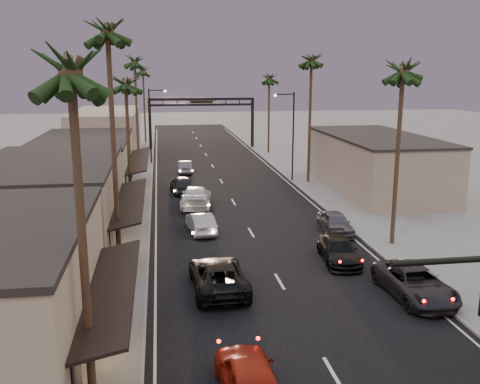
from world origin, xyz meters
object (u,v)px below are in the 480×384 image
object	(u,v)px
streetlight_left	(152,120)
oncoming_silver	(201,223)
streetlight_right	(291,129)
palm_ra	(404,64)
oncoming_red	(249,379)
arch	(202,110)
palm_la	(70,57)
palm_rb	(312,56)
palm_far	(143,68)
curbside_near	(415,283)
palm_lc	(125,79)
palm_rc	(269,75)
palm_lb	(107,24)
curbside_black	(339,250)
oncoming_pickup	(218,275)
palm_ld	(134,58)

from	to	relation	value
streetlight_left	oncoming_silver	xyz separation A→B (m)	(3.44, -29.42, -4.62)
streetlight_right	palm_ra	distance (m)	21.94
oncoming_red	arch	bearing A→B (deg)	-94.58
streetlight_left	palm_la	bearing A→B (deg)	-91.96
palm_rb	palm_far	distance (m)	37.98
streetlight_right	arch	bearing A→B (deg)	105.47
palm_rb	palm_la	bearing A→B (deg)	-116.17
palm_la	curbside_near	xyz separation A→B (m)	(14.80, 7.01, -10.68)
palm_lc	oncoming_red	bearing A→B (deg)	-79.14
streetlight_left	palm_la	distance (m)	49.41
palm_ra	streetlight_left	bearing A→B (deg)	114.54
streetlight_right	oncoming_red	bearing A→B (deg)	-105.88
palm_rc	oncoming_silver	distance (m)	38.68
streetlight_right	palm_far	size ratio (longest dim) A/B	0.68
palm_lb	curbside_black	distance (m)	17.98
palm_la	oncoming_red	bearing A→B (deg)	-2.20
streetlight_right	palm_la	xyz separation A→B (m)	(-15.52, -36.00, 6.11)
palm_ra	oncoming_red	bearing A→B (deg)	-128.24
streetlight_right	curbside_black	world-z (taller)	streetlight_right
streetlight_left	palm_lb	world-z (taller)	palm_lb
palm_rb	oncoming_pickup	size ratio (longest dim) A/B	2.46
arch	palm_la	xyz separation A→B (m)	(-8.60, -61.00, 5.91)
oncoming_red	oncoming_silver	size ratio (longest dim) A/B	1.14
oncoming_pickup	palm_ra	bearing A→B (deg)	-156.47
arch	oncoming_silver	distance (m)	41.84
streetlight_right	curbside_black	distance (m)	24.10
palm_ra	oncoming_red	world-z (taller)	palm_ra
palm_ra	palm_rb	bearing A→B (deg)	90.00
palm_ra	palm_rb	size ratio (longest dim) A/B	0.93
palm_la	palm_rb	size ratio (longest dim) A/B	0.93
palm_far	palm_la	bearing A→B (deg)	-90.25
palm_rc	oncoming_red	bearing A→B (deg)	-102.24
curbside_near	curbside_black	bearing A→B (deg)	108.48
palm_rb	streetlight_left	bearing A→B (deg)	137.95
palm_la	palm_ra	distance (m)	22.82
palm_lb	curbside_near	bearing A→B (deg)	-22.04
palm_ld	oncoming_pickup	bearing A→B (deg)	-81.90
oncoming_red	palm_rc	bearing A→B (deg)	-103.66
palm_lc	palm_rb	size ratio (longest dim) A/B	0.86
curbside_near	curbside_black	xyz separation A→B (m)	(-2.07, 5.50, -0.07)
streetlight_left	curbside_black	bearing A→B (deg)	-73.15
streetlight_right	oncoming_silver	xyz separation A→B (m)	(-10.40, -16.42, -4.62)
palm_la	palm_rb	xyz separation A→B (m)	(17.20, 35.00, 0.97)
palm_far	curbside_near	distance (m)	64.55
curbside_near	palm_rb	bearing A→B (deg)	82.99
palm_la	curbside_black	world-z (taller)	palm_la
oncoming_red	palm_lb	bearing A→B (deg)	-69.84
palm_ra	palm_rb	distance (m)	20.02
streetlight_right	palm_la	bearing A→B (deg)	-113.32
palm_ld	oncoming_red	bearing A→B (deg)	-83.55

